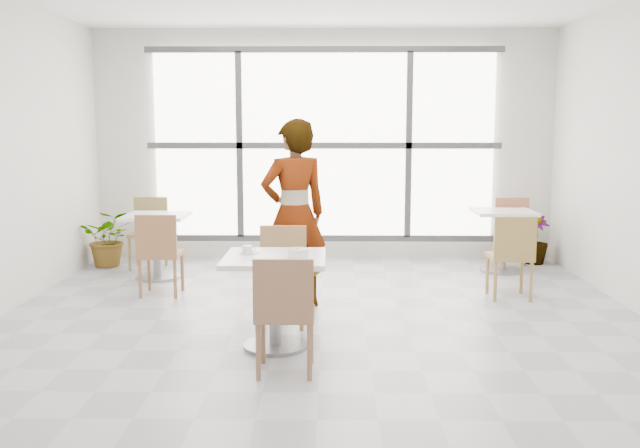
{
  "coord_description": "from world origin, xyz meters",
  "views": [
    {
      "loc": [
        0.08,
        -5.87,
        1.8
      ],
      "look_at": [
        0.0,
        -0.3,
        1.0
      ],
      "focal_mm": 39.91,
      "sensor_mm": 36.0,
      "label": 1
    }
  ],
  "objects_px": {
    "main_table": "(275,284)",
    "plant_left": "(109,238)",
    "person": "(294,214)",
    "coffee_cup": "(248,250)",
    "bg_table_left": "(157,237)",
    "bg_chair_left_near": "(159,249)",
    "bg_chair_right_far": "(513,228)",
    "bg_chair_right_near": "(512,251)",
    "bg_chair_left_far": "(149,227)",
    "bg_table_right": "(503,232)",
    "oatmeal_bowl": "(298,254)",
    "plant_right": "(534,238)",
    "chair_near": "(284,308)",
    "chair_far": "(283,268)"
  },
  "relations": [
    {
      "from": "plant_left",
      "to": "plant_right",
      "type": "relative_size",
      "value": 1.09
    },
    {
      "from": "bg_chair_right_far",
      "to": "bg_table_left",
      "type": "bearing_deg",
      "value": -171.23
    },
    {
      "from": "bg_table_left",
      "to": "bg_chair_left_far",
      "type": "xyz_separation_m",
      "value": [
        -0.26,
        0.65,
        0.01
      ]
    },
    {
      "from": "plant_right",
      "to": "bg_table_right",
      "type": "bearing_deg",
      "value": -136.72
    },
    {
      "from": "bg_chair_left_near",
      "to": "bg_chair_right_far",
      "type": "relative_size",
      "value": 1.0
    },
    {
      "from": "bg_table_right",
      "to": "oatmeal_bowl",
      "type": "bearing_deg",
      "value": -126.79
    },
    {
      "from": "bg_chair_left_far",
      "to": "bg_chair_right_near",
      "type": "relative_size",
      "value": 1.0
    },
    {
      "from": "oatmeal_bowl",
      "to": "bg_table_right",
      "type": "distance_m",
      "value": 3.91
    },
    {
      "from": "person",
      "to": "bg_chair_left_far",
      "type": "relative_size",
      "value": 2.11
    },
    {
      "from": "person",
      "to": "bg_chair_right_far",
      "type": "relative_size",
      "value": 2.11
    },
    {
      "from": "person",
      "to": "bg_chair_right_far",
      "type": "bearing_deg",
      "value": -167.98
    },
    {
      "from": "coffee_cup",
      "to": "bg_table_left",
      "type": "relative_size",
      "value": 0.21
    },
    {
      "from": "chair_far",
      "to": "bg_chair_left_far",
      "type": "bearing_deg",
      "value": 126.53
    },
    {
      "from": "oatmeal_bowl",
      "to": "bg_chair_left_far",
      "type": "distance_m",
      "value": 3.9
    },
    {
      "from": "chair_far",
      "to": "bg_table_left",
      "type": "xyz_separation_m",
      "value": [
        -1.57,
        1.82,
        -0.01
      ]
    },
    {
      "from": "bg_table_left",
      "to": "bg_chair_right_near",
      "type": "relative_size",
      "value": 0.86
    },
    {
      "from": "chair_near",
      "to": "plant_right",
      "type": "height_order",
      "value": "chair_near"
    },
    {
      "from": "main_table",
      "to": "person",
      "type": "bearing_deg",
      "value": 86.14
    },
    {
      "from": "oatmeal_bowl",
      "to": "bg_chair_right_near",
      "type": "distance_m",
      "value": 2.73
    },
    {
      "from": "oatmeal_bowl",
      "to": "plant_right",
      "type": "distance_m",
      "value": 4.64
    },
    {
      "from": "coffee_cup",
      "to": "bg_chair_left_far",
      "type": "height_order",
      "value": "bg_chair_left_far"
    },
    {
      "from": "bg_table_right",
      "to": "bg_chair_left_far",
      "type": "bearing_deg",
      "value": 177.25
    },
    {
      "from": "chair_far",
      "to": "bg_table_left",
      "type": "distance_m",
      "value": 2.4
    },
    {
      "from": "bg_table_right",
      "to": "bg_chair_left_near",
      "type": "height_order",
      "value": "bg_chair_left_near"
    },
    {
      "from": "oatmeal_bowl",
      "to": "person",
      "type": "xyz_separation_m",
      "value": [
        -0.1,
        1.43,
        0.12
      ]
    },
    {
      "from": "bg_table_right",
      "to": "bg_chair_right_far",
      "type": "relative_size",
      "value": 0.86
    },
    {
      "from": "person",
      "to": "bg_chair_left_near",
      "type": "distance_m",
      "value": 1.53
    },
    {
      "from": "oatmeal_bowl",
      "to": "bg_chair_right_far",
      "type": "distance_m",
      "value": 4.19
    },
    {
      "from": "main_table",
      "to": "bg_table_right",
      "type": "height_order",
      "value": "same"
    },
    {
      "from": "chair_far",
      "to": "bg_table_left",
      "type": "height_order",
      "value": "chair_far"
    },
    {
      "from": "oatmeal_bowl",
      "to": "plant_left",
      "type": "bearing_deg",
      "value": 126.91
    },
    {
      "from": "chair_near",
      "to": "chair_far",
      "type": "bearing_deg",
      "value": -85.68
    },
    {
      "from": "bg_table_right",
      "to": "plant_left",
      "type": "bearing_deg",
      "value": 177.07
    },
    {
      "from": "chair_near",
      "to": "oatmeal_bowl",
      "type": "bearing_deg",
      "value": -98.36
    },
    {
      "from": "bg_chair_left_near",
      "to": "plant_left",
      "type": "xyz_separation_m",
      "value": [
        -1.01,
        1.56,
        -0.15
      ]
    },
    {
      "from": "main_table",
      "to": "bg_table_right",
      "type": "bearing_deg",
      "value": 49.86
    },
    {
      "from": "chair_near",
      "to": "plant_right",
      "type": "relative_size",
      "value": 1.34
    },
    {
      "from": "person",
      "to": "bg_table_right",
      "type": "height_order",
      "value": "person"
    },
    {
      "from": "chair_near",
      "to": "plant_right",
      "type": "bearing_deg",
      "value": -125.4
    },
    {
      "from": "person",
      "to": "chair_near",
      "type": "bearing_deg",
      "value": 66.76
    },
    {
      "from": "person",
      "to": "main_table",
      "type": "bearing_deg",
      "value": 62.06
    },
    {
      "from": "coffee_cup",
      "to": "bg_chair_left_near",
      "type": "bearing_deg",
      "value": 124.65
    },
    {
      "from": "bg_chair_right_near",
      "to": "plant_left",
      "type": "bearing_deg",
      "value": -19.61
    },
    {
      "from": "chair_far",
      "to": "bg_chair_left_near",
      "type": "xyz_separation_m",
      "value": [
        -1.34,
        0.95,
        0.0
      ]
    },
    {
      "from": "main_table",
      "to": "plant_left",
      "type": "bearing_deg",
      "value": 125.79
    },
    {
      "from": "bg_table_left",
      "to": "bg_chair_right_near",
      "type": "distance_m",
      "value": 3.96
    },
    {
      "from": "coffee_cup",
      "to": "bg_chair_right_near",
      "type": "relative_size",
      "value": 0.18
    },
    {
      "from": "chair_near",
      "to": "bg_table_left",
      "type": "distance_m",
      "value": 3.61
    },
    {
      "from": "plant_left",
      "to": "chair_far",
      "type": "bearing_deg",
      "value": -46.85
    },
    {
      "from": "chair_far",
      "to": "bg_chair_left_far",
      "type": "height_order",
      "value": "same"
    }
  ]
}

